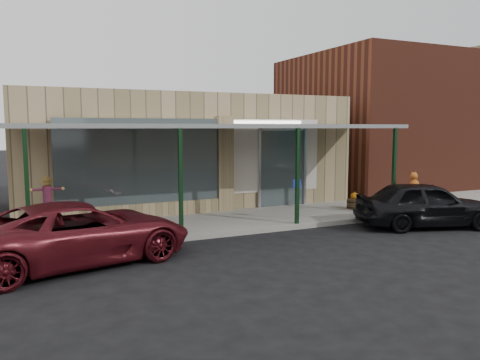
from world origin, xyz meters
name	(u,v)px	position (x,y,z in m)	size (l,w,h in m)	color
ground	(279,252)	(0.00, 0.00, 0.00)	(120.00, 120.00, 0.00)	black
sidewalk	(223,222)	(0.00, 3.60, 0.07)	(40.00, 3.20, 0.15)	gray
storefront	(179,151)	(0.00, 8.16, 2.09)	(12.00, 6.25, 4.20)	tan
awning	(223,128)	(0.00, 3.56, 3.01)	(12.00, 3.00, 3.04)	slate
block_buildings_near	(216,110)	(2.01, 9.20, 3.77)	(61.00, 8.00, 8.00)	maroon
barrel_scarecrow	(48,211)	(-5.00, 4.38, 0.67)	(0.93, 0.70, 1.54)	#4E3B1F
barrel_pumpkin	(354,203)	(5.00, 3.51, 0.37)	(0.57, 0.57, 0.62)	#4E3B1F
handicap_sign	(297,194)	(2.10, 2.66, 0.96)	(0.26, 0.04, 1.26)	gray
parked_sedan	(426,204)	(5.44, 0.70, 0.71)	(4.44, 2.83, 1.60)	black
car_maroon	(80,233)	(-4.48, 1.07, 0.69)	(2.30, 4.98, 1.38)	#551118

